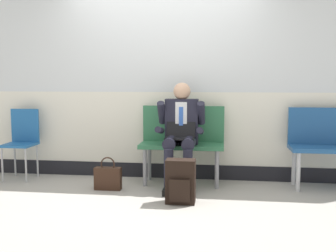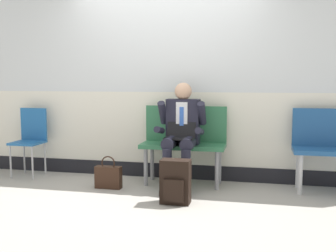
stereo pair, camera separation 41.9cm
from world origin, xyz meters
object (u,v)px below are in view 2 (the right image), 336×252
at_px(handbag, 108,177).
at_px(person_seated, 181,132).
at_px(backpack, 175,182).
at_px(folding_chair, 31,135).
at_px(bench_with_person, 184,139).

bearing_deg(handbag, person_seated, 16.36).
relative_size(backpack, folding_chair, 0.51).
relative_size(bench_with_person, handbag, 2.63).
xyz_separation_m(backpack, handbag, (-0.91, 0.41, -0.09)).
bearing_deg(person_seated, folding_chair, 175.14).
bearing_deg(folding_chair, bench_with_person, 0.61).
bearing_deg(folding_chair, handbag, -18.41).
distance_m(backpack, folding_chair, 2.36).
xyz_separation_m(bench_with_person, handbag, (-0.84, -0.45, -0.42)).
distance_m(person_seated, handbag, 1.03).
bearing_deg(person_seated, bench_with_person, 90.00).
relative_size(handbag, folding_chair, 0.43).
height_order(backpack, folding_chair, folding_chair).
xyz_separation_m(person_seated, folding_chair, (-2.12, 0.18, -0.13)).
bearing_deg(backpack, handbag, 155.74).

